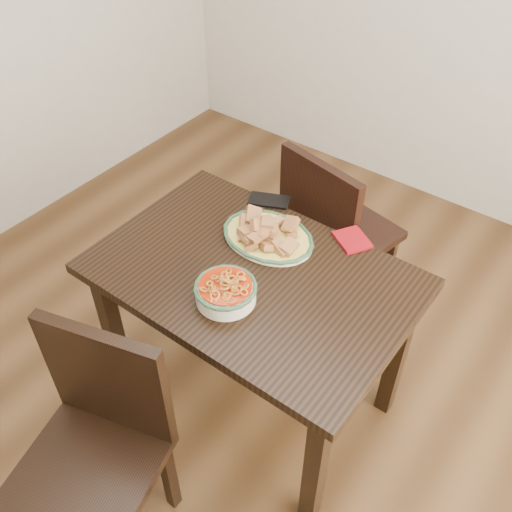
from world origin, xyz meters
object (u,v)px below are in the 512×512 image
Objects in this scene: dining_table at (253,293)px; fish_plate at (268,230)px; chair_near at (98,437)px; smartphone at (269,200)px; chair_far at (332,229)px; noodle_bowl at (226,290)px.

dining_table is 0.24m from fish_plate.
chair_near reaches higher than dining_table.
dining_table is 6.99× the size of smartphone.
dining_table is 1.24× the size of chair_far.
fish_plate is 1.69× the size of noodle_bowl.
fish_plate is (-0.06, 0.17, 0.15)m from dining_table.
fish_plate is 0.33m from noodle_bowl.
noodle_bowl is 1.33× the size of smartphone.
chair_far is at bearing 36.57° from smartphone.
chair_near reaches higher than fish_plate.
noodle_bowl is at bearing -93.56° from smartphone.
chair_far is 1.00× the size of chair_near.
dining_table is at bearing 93.04° from noodle_bowl.
chair_near is at bearing -100.88° from noodle_bowl.
fish_plate is 0.23m from smartphone.
chair_far is 1.32m from chair_near.
chair_near is at bearing -109.35° from smartphone.
noodle_bowl is (0.05, -0.79, 0.29)m from chair_far.
chair_far reaches higher than dining_table.
chair_near is at bearing -92.22° from fish_plate.
smartphone is at bearing 111.20° from noodle_bowl.
fish_plate is at bearing -79.63° from smartphone.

